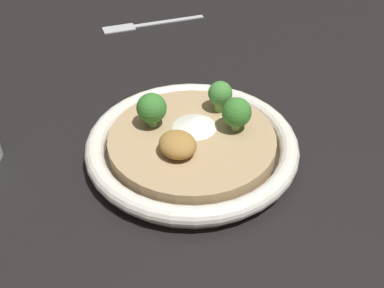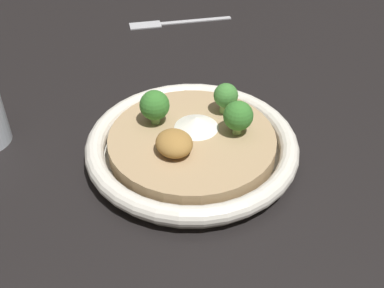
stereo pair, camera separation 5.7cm
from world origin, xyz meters
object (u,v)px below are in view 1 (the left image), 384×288
at_px(broccoli_front_left, 152,109).
at_px(broccoli_back, 237,113).
at_px(risotto_bowl, 192,146).
at_px(broccoli_back_left, 220,94).
at_px(fork_utensil, 143,25).

bearing_deg(broccoli_front_left, broccoli_back, 50.29).
bearing_deg(risotto_bowl, broccoli_back, 69.23).
bearing_deg(broccoli_back_left, broccoli_back, -12.31).
xyz_separation_m(risotto_bowl, fork_utensil, (-0.35, 0.14, -0.01)).
height_order(risotto_bowl, broccoli_back, broccoli_back).
relative_size(risotto_bowl, broccoli_back, 6.00).
relative_size(broccoli_back_left, broccoli_front_left, 0.91).
height_order(risotto_bowl, broccoli_front_left, broccoli_front_left).
relative_size(broccoli_back_left, broccoli_back, 0.94).
distance_m(risotto_bowl, broccoli_front_left, 0.06).
bearing_deg(broccoli_back, broccoli_front_left, -129.71).
relative_size(broccoli_front_left, fork_utensil, 0.23).
xyz_separation_m(broccoli_back_left, fork_utensil, (-0.32, 0.08, -0.05)).
distance_m(broccoli_front_left, fork_utensil, 0.35).
height_order(broccoli_back_left, broccoli_back, broccoli_back).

